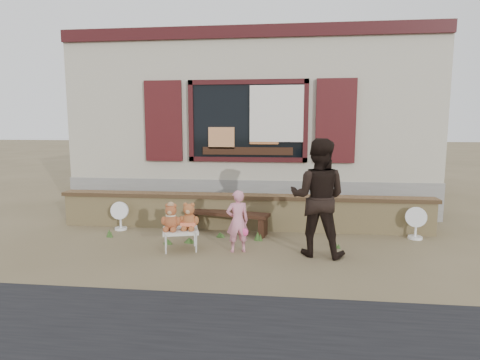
# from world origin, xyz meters

# --- Properties ---
(ground) EXTENTS (80.00, 80.00, 0.00)m
(ground) POSITION_xyz_m (0.00, 0.00, 0.00)
(ground) COLOR brown
(ground) RESTS_ON ground
(shopfront) EXTENTS (8.04, 5.13, 4.00)m
(shopfront) POSITION_xyz_m (0.00, 4.49, 2.00)
(shopfront) COLOR #A79D87
(shopfront) RESTS_ON ground
(brick_wall) EXTENTS (7.10, 0.36, 0.67)m
(brick_wall) POSITION_xyz_m (0.00, 1.00, 0.34)
(brick_wall) COLOR tan
(brick_wall) RESTS_ON ground
(bench) EXTENTS (1.59, 0.66, 0.40)m
(bench) POSITION_xyz_m (-0.24, 0.66, 0.29)
(bench) COLOR black
(bench) RESTS_ON ground
(folding_chair) EXTENTS (0.67, 0.62, 0.34)m
(folding_chair) POSITION_xyz_m (-0.83, -0.42, 0.31)
(folding_chair) COLOR silver
(folding_chair) RESTS_ON ground
(teddy_bear_left) EXTENTS (0.38, 0.35, 0.43)m
(teddy_bear_left) POSITION_xyz_m (-0.97, -0.46, 0.55)
(teddy_bear_left) COLOR brown
(teddy_bear_left) RESTS_ON folding_chair
(teddy_bear_right) EXTENTS (0.38, 0.36, 0.44)m
(teddy_bear_right) POSITION_xyz_m (-0.70, -0.38, 0.56)
(teddy_bear_right) COLOR brown
(teddy_bear_right) RESTS_ON folding_chair
(child) EXTENTS (0.42, 0.34, 0.98)m
(child) POSITION_xyz_m (0.08, -0.39, 0.49)
(child) COLOR pink
(child) RESTS_ON ground
(adult) EXTENTS (1.00, 0.85, 1.79)m
(adult) POSITION_xyz_m (1.30, -0.39, 0.89)
(adult) COLOR black
(adult) RESTS_ON ground
(fan_left) EXTENTS (0.34, 0.23, 0.55)m
(fan_left) POSITION_xyz_m (-2.29, 0.66, 0.27)
(fan_left) COLOR white
(fan_left) RESTS_ON ground
(fan_right) EXTENTS (0.37, 0.24, 0.57)m
(fan_right) POSITION_xyz_m (3.08, 0.68, 0.29)
(fan_right) COLOR white
(fan_right) RESTS_ON ground
(grass_tufts) EXTENTS (4.03, 0.68, 0.16)m
(grass_tufts) POSITION_xyz_m (-0.54, 0.16, 0.05)
(grass_tufts) COLOR #365722
(grass_tufts) RESTS_ON ground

